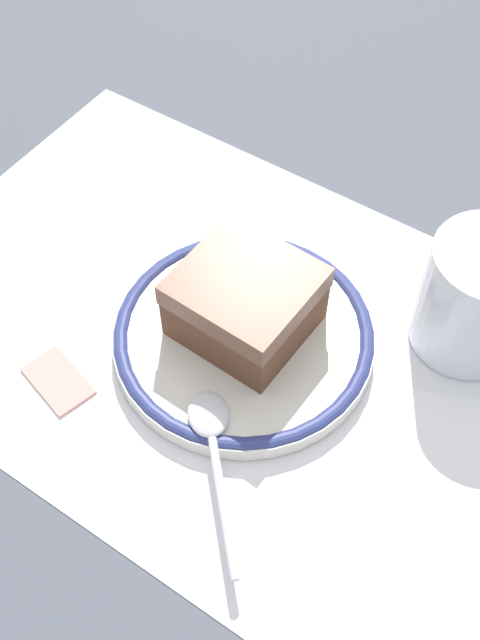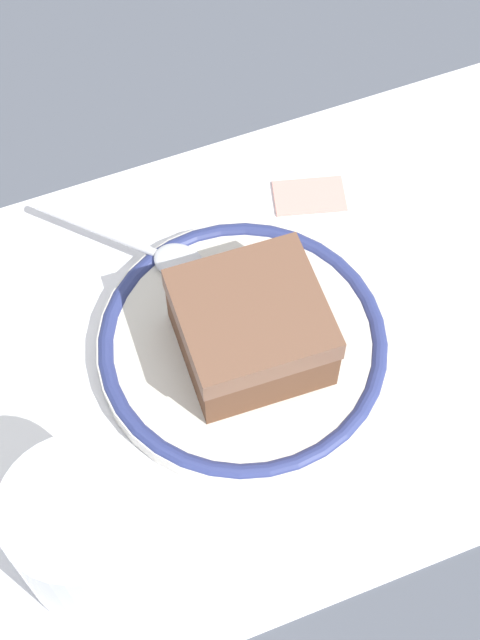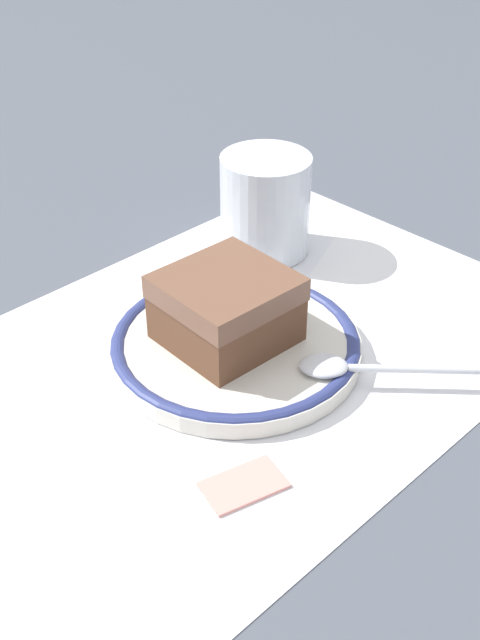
% 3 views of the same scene
% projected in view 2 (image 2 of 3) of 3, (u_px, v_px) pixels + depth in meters
% --- Properties ---
extents(ground_plane, '(2.40, 2.40, 0.00)m').
position_uv_depth(ground_plane, '(256.00, 348.00, 0.63)').
color(ground_plane, '#4C515B').
extents(placemat, '(0.51, 0.34, 0.00)m').
position_uv_depth(placemat, '(256.00, 347.00, 0.63)').
color(placemat, white).
rests_on(placemat, ground_plane).
extents(plate, '(0.18, 0.18, 0.02)m').
position_uv_depth(plate, '(240.00, 339.00, 0.62)').
color(plate, silver).
rests_on(plate, placemat).
extents(cake_slice, '(0.09, 0.09, 0.05)m').
position_uv_depth(cake_slice, '(251.00, 328.00, 0.59)').
color(cake_slice, brown).
rests_on(cake_slice, plate).
extents(spoon, '(0.10, 0.10, 0.01)m').
position_uv_depth(spoon, '(155.00, 252.00, 0.64)').
color(spoon, silver).
rests_on(spoon, plate).
extents(cup, '(0.08, 0.08, 0.09)m').
position_uv_depth(cup, '(86.00, 536.00, 0.53)').
color(cup, silver).
rests_on(cup, placemat).
extents(sugar_packet, '(0.06, 0.04, 0.01)m').
position_uv_depth(sugar_packet, '(310.00, 194.00, 0.68)').
color(sugar_packet, '#E5998C').
rests_on(sugar_packet, placemat).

